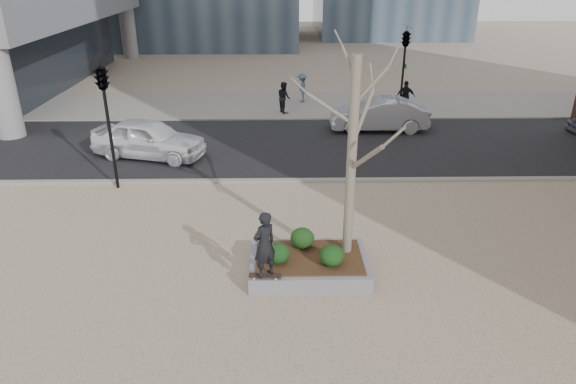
{
  "coord_description": "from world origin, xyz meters",
  "views": [
    {
      "loc": [
        0.27,
        -11.22,
        7.38
      ],
      "look_at": [
        0.5,
        2.0,
        1.4
      ],
      "focal_mm": 32.0,
      "sensor_mm": 36.0,
      "label": 1
    }
  ],
  "objects_px": {
    "skateboarder": "(264,245)",
    "police_car": "(149,139)",
    "skateboard": "(265,276)",
    "planter": "(309,265)"
  },
  "relations": [
    {
      "from": "skateboard",
      "to": "planter",
      "type": "bearing_deg",
      "value": 41.9
    },
    {
      "from": "skateboard",
      "to": "skateboarder",
      "type": "relative_size",
      "value": 0.47
    },
    {
      "from": "skateboard",
      "to": "skateboarder",
      "type": "bearing_deg",
      "value": 93.24
    },
    {
      "from": "planter",
      "to": "police_car",
      "type": "distance_m",
      "value": 10.58
    },
    {
      "from": "planter",
      "to": "skateboard",
      "type": "bearing_deg",
      "value": -141.34
    },
    {
      "from": "planter",
      "to": "police_car",
      "type": "relative_size",
      "value": 0.65
    },
    {
      "from": "skateboarder",
      "to": "police_car",
      "type": "relative_size",
      "value": 0.36
    },
    {
      "from": "skateboarder",
      "to": "police_car",
      "type": "distance_m",
      "value": 10.77
    },
    {
      "from": "skateboarder",
      "to": "police_car",
      "type": "xyz_separation_m",
      "value": [
        -4.93,
        9.56,
        -0.56
      ]
    },
    {
      "from": "planter",
      "to": "police_car",
      "type": "height_order",
      "value": "police_car"
    }
  ]
}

